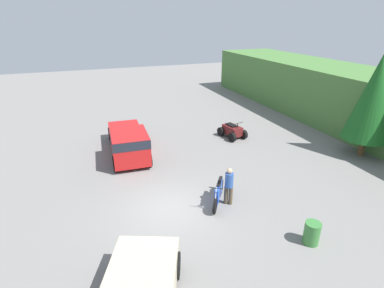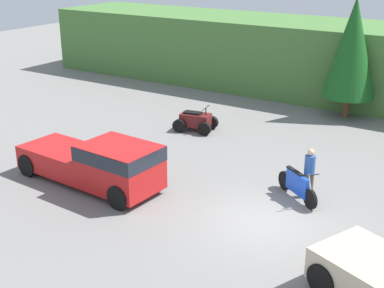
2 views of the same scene
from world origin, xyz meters
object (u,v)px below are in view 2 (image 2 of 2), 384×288
Objects in this scene: dirt_bike at (297,185)px; quad_atv at (196,121)px; rider_person at (309,171)px; pickup_truck_red at (100,162)px.

dirt_bike is 8.09m from quad_atv.
quad_atv is 8.14m from rider_person.
rider_person is at bearing 29.68° from pickup_truck_red.
quad_atv is at bearing -173.85° from rider_person.
pickup_truck_red is at bearing -97.30° from quad_atv.
rider_person is (7.11, -3.93, 0.50)m from quad_atv.
rider_person is (0.26, 0.37, 0.47)m from dirt_bike.
rider_person reaches higher than quad_atv.
pickup_truck_red is 3.34× the size of rider_person.
dirt_bike is at bearing -89.65° from rider_person.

